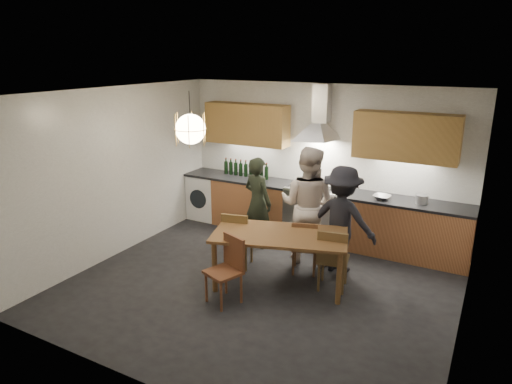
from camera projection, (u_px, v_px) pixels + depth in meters
The scene contains 17 objects.
ground at pixel (260, 286), 6.27m from camera, with size 5.00×5.00×0.00m, color black.
room_shell at pixel (261, 165), 5.77m from camera, with size 5.02×4.52×2.61m.
counter_run at pixel (315, 213), 7.77m from camera, with size 5.00×0.62×0.90m.
range_stove at pixel (314, 214), 7.78m from camera, with size 0.90×0.60×0.92m.
wall_fixtures at pixel (319, 129), 7.46m from camera, with size 4.30×0.54×1.10m.
pendant_lamp at pixel (190, 129), 6.03m from camera, with size 0.43×0.43×0.70m.
dining_table at pixel (280, 240), 6.12m from camera, with size 1.96×1.37×0.75m.
chair_back_left at pixel (237, 237), 6.65m from camera, with size 0.47×0.47×0.87m.
chair_back_mid at pixel (305, 244), 6.48m from camera, with size 0.46×0.46×0.81m.
chair_back_right at pixel (333, 256), 6.01m from camera, with size 0.46×0.46×0.87m.
chair_front at pixel (228, 265), 5.76m from camera, with size 0.50×0.50×0.87m.
person_left at pixel (258, 202), 7.38m from camera, with size 0.55×0.36×1.50m, color black.
person_mid at pixel (307, 205), 6.82m from camera, with size 0.86×0.67×1.78m, color beige.
person_right at pixel (342, 220), 6.51m from camera, with size 1.01×0.58×1.57m, color black.
mixing_bowl at pixel (382, 197), 7.05m from camera, with size 0.26×0.26×0.06m, color silver.
stock_pot at pixel (422, 199), 6.84m from camera, with size 0.18×0.18×0.13m, color #B2B3B6.
wine_bottles at pixel (246, 168), 8.32m from camera, with size 0.92×0.07×0.30m.
Camera 1 is at (2.63, -4.98, 3.06)m, focal length 32.00 mm.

